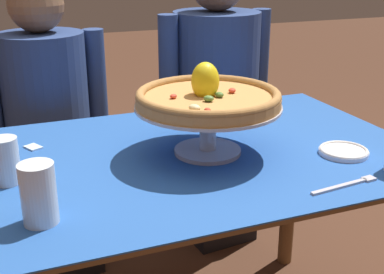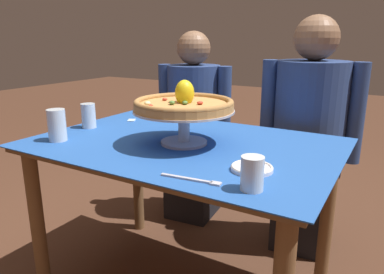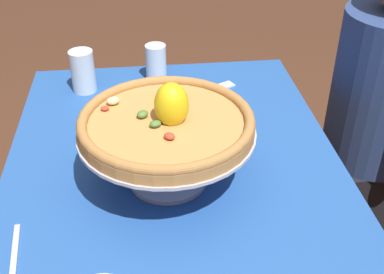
{
  "view_description": "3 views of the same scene",
  "coord_description": "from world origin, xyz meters",
  "px_view_note": "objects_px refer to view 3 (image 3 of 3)",
  "views": [
    {
      "loc": [
        -0.51,
        -1.23,
        1.26
      ],
      "look_at": [
        -0.01,
        0.04,
        0.75
      ],
      "focal_mm": 47.13,
      "sensor_mm": 36.0,
      "label": 1
    },
    {
      "loc": [
        0.76,
        -1.22,
        1.13
      ],
      "look_at": [
        0.05,
        -0.02,
        0.75
      ],
      "focal_mm": 33.67,
      "sensor_mm": 36.0,
      "label": 2
    },
    {
      "loc": [
        0.94,
        -0.07,
        1.47
      ],
      "look_at": [
        -0.02,
        0.04,
        0.82
      ],
      "focal_mm": 46.06,
      "sensor_mm": 36.0,
      "label": 3
    }
  ],
  "objects_px": {
    "sugar_packet": "(226,85)",
    "dinner_fork": "(14,265)",
    "water_glass_front_left": "(83,74)",
    "diner_left": "(373,132)",
    "pizza": "(167,121)",
    "water_glass_side_left": "(156,64)",
    "pizza_stand": "(167,145)"
  },
  "relations": [
    {
      "from": "sugar_packet",
      "to": "pizza_stand",
      "type": "bearing_deg",
      "value": -25.65
    },
    {
      "from": "diner_left",
      "to": "sugar_packet",
      "type": "bearing_deg",
      "value": -100.38
    },
    {
      "from": "pizza",
      "to": "sugar_packet",
      "type": "bearing_deg",
      "value": 154.39
    },
    {
      "from": "pizza",
      "to": "water_glass_side_left",
      "type": "bearing_deg",
      "value": -179.95
    },
    {
      "from": "dinner_fork",
      "to": "sugar_packet",
      "type": "distance_m",
      "value": 0.88
    },
    {
      "from": "pizza_stand",
      "to": "diner_left",
      "type": "distance_m",
      "value": 0.84
    },
    {
      "from": "pizza_stand",
      "to": "diner_left",
      "type": "height_order",
      "value": "diner_left"
    },
    {
      "from": "pizza_stand",
      "to": "water_glass_front_left",
      "type": "distance_m",
      "value": 0.53
    },
    {
      "from": "pizza",
      "to": "diner_left",
      "type": "bearing_deg",
      "value": 117.39
    },
    {
      "from": "water_glass_front_left",
      "to": "dinner_fork",
      "type": "bearing_deg",
      "value": -7.36
    },
    {
      "from": "pizza",
      "to": "water_glass_side_left",
      "type": "relative_size",
      "value": 3.39
    },
    {
      "from": "water_glass_side_left",
      "to": "pizza_stand",
      "type": "bearing_deg",
      "value": -0.02
    },
    {
      "from": "pizza_stand",
      "to": "water_glass_front_left",
      "type": "height_order",
      "value": "pizza_stand"
    },
    {
      "from": "water_glass_side_left",
      "to": "sugar_packet",
      "type": "relative_size",
      "value": 2.34
    },
    {
      "from": "water_glass_front_left",
      "to": "pizza_stand",
      "type": "bearing_deg",
      "value": 25.58
    },
    {
      "from": "dinner_fork",
      "to": "diner_left",
      "type": "relative_size",
      "value": 0.17
    },
    {
      "from": "pizza_stand",
      "to": "pizza",
      "type": "distance_m",
      "value": 0.06
    },
    {
      "from": "water_glass_side_left",
      "to": "water_glass_front_left",
      "type": "distance_m",
      "value": 0.24
    },
    {
      "from": "sugar_packet",
      "to": "dinner_fork",
      "type": "bearing_deg",
      "value": -38.06
    },
    {
      "from": "dinner_fork",
      "to": "sugar_packet",
      "type": "xyz_separation_m",
      "value": [
        -0.69,
        0.54,
        -0.0
      ]
    },
    {
      "from": "water_glass_front_left",
      "to": "dinner_fork",
      "type": "distance_m",
      "value": 0.72
    },
    {
      "from": "water_glass_front_left",
      "to": "diner_left",
      "type": "bearing_deg",
      "value": 83.21
    },
    {
      "from": "sugar_packet",
      "to": "diner_left",
      "type": "relative_size",
      "value": 0.04
    },
    {
      "from": "pizza_stand",
      "to": "water_glass_side_left",
      "type": "xyz_separation_m",
      "value": [
        -0.54,
        0.0,
        -0.05
      ]
    },
    {
      "from": "pizza_stand",
      "to": "sugar_packet",
      "type": "relative_size",
      "value": 8.11
    },
    {
      "from": "pizza_stand",
      "to": "pizza",
      "type": "xyz_separation_m",
      "value": [
        -0.0,
        0.0,
        0.06
      ]
    },
    {
      "from": "water_glass_front_left",
      "to": "diner_left",
      "type": "relative_size",
      "value": 0.11
    },
    {
      "from": "pizza",
      "to": "water_glass_front_left",
      "type": "distance_m",
      "value": 0.54
    },
    {
      "from": "water_glass_side_left",
      "to": "sugar_packet",
      "type": "height_order",
      "value": "water_glass_side_left"
    },
    {
      "from": "pizza",
      "to": "pizza_stand",
      "type": "bearing_deg",
      "value": -53.54
    },
    {
      "from": "pizza",
      "to": "diner_left",
      "type": "xyz_separation_m",
      "value": [
        -0.37,
        0.71,
        -0.32
      ]
    },
    {
      "from": "dinner_fork",
      "to": "sugar_packet",
      "type": "height_order",
      "value": "dinner_fork"
    }
  ]
}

